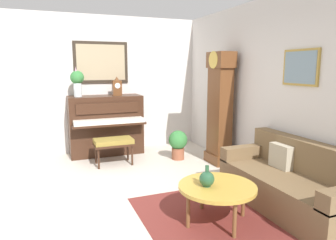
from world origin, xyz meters
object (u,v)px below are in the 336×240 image
Objects in this scene: piano_bench at (113,143)px; grandfather_clock at (220,111)px; mantel_clock at (117,87)px; green_jug at (207,179)px; piano at (106,125)px; couch at (291,184)px; coffee_table at (217,188)px; flower_vase at (77,80)px; potted_plant at (178,143)px.

grandfather_clock reaches higher than piano_bench.
mantel_clock is 3.40m from green_jug.
piano is 3.75m from couch.
piano_bench is 2.92× the size of green_jug.
piano_bench is 0.80× the size of coffee_table.
green_jug is at bearing -98.27° from coffee_table.
mantel_clock is 0.78m from flower_vase.
grandfather_clock is at bearing 148.74° from coffee_table.
mantel_clock reaches higher than piano_bench.
green_jug is at bearing -91.71° from couch.
piano is at bearing -126.72° from potted_plant.
couch is 5.00× the size of mantel_clock.
green_jug is at bearing -16.00° from potted_plant.
piano is 1.64× the size of coffee_table.
flower_vase is (0.00, -0.52, 0.90)m from piano.
potted_plant is at bearing 166.92° from coffee_table.
piano is at bearing -152.87° from couch.
flower_vase reaches higher than piano_bench.
mantel_clock is 0.68× the size of potted_plant.
green_jug is at bearing -34.18° from grandfather_clock.
mantel_clock is at bearing 161.57° from piano_bench.
piano is 0.80m from mantel_clock.
grandfather_clock is 5.34× the size of mantel_clock.
flower_vase reaches higher than couch.
couch is 2.47m from potted_plant.
mantel_clock is at bearing -175.22° from green_jug.
flower_vase is 3.58m from green_jug.
mantel_clock is at bearing -131.34° from grandfather_clock.
flower_vase is 1.04× the size of potted_plant.
potted_plant is at bearing 46.86° from mantel_clock.
grandfather_clock is 2.34m from green_jug.
grandfather_clock is (1.38, 1.82, 0.36)m from piano.
mantel_clock is (-3.32, -1.45, 1.05)m from couch.
couch is at bearing 11.55° from potted_plant.
grandfather_clock is at bearing 59.40° from flower_vase.
flower_vase reaches higher than green_jug.
couch reaches higher than green_jug.
potted_plant is (0.90, 0.96, -1.04)m from mantel_clock.
potted_plant is (-2.39, 0.68, -0.21)m from green_jug.
couch is 1.06m from coffee_table.
piano reaches higher than coffee_table.
flower_vase reaches higher than mantel_clock.
coffee_table is 3.67m from flower_vase.
mantel_clock is (0.00, 0.25, 0.76)m from piano.
piano reaches higher than piano_bench.
green_jug reaches higher than potted_plant.
green_jug is (-0.04, -1.18, 0.22)m from couch.
flower_vase is at bearing -146.24° from couch.
flower_vase is 2.28m from potted_plant.
piano is at bearing -168.89° from coffee_table.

